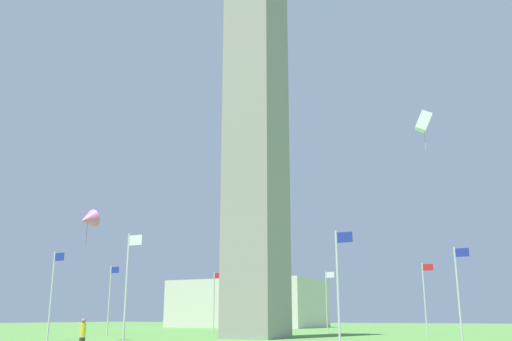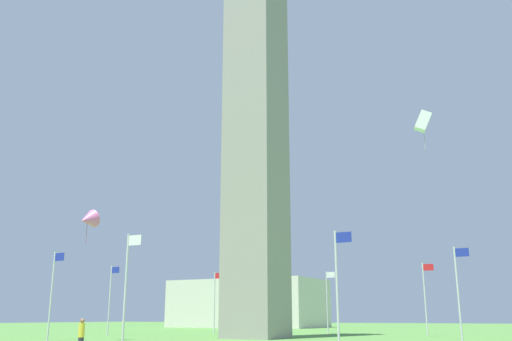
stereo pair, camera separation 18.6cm
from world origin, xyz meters
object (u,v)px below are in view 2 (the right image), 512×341
obelisk_monument (256,105)px  person_yellow_shirt (81,336)px  flagpole_nw (338,282)px  kite_white_box (423,121)px  flagpole_w (127,283)px  distant_building (248,304)px  flagpole_sw (52,291)px  kite_pink_delta (88,220)px  flagpole_s (110,296)px  flagpole_se (215,299)px  flagpole_ne (425,295)px  flagpole_e (328,299)px  flagpole_n (459,289)px

obelisk_monument → person_yellow_shirt: (1.75, -22.40, -20.94)m
flagpole_nw → kite_white_box: kite_white_box is taller
flagpole_w → distant_building: size_ratio=0.26×
flagpole_sw → kite_pink_delta: size_ratio=2.39×
flagpole_s → kite_pink_delta: kite_pink_delta is taller
kite_pink_delta → flagpole_se: bearing=97.1°
flagpole_s → person_yellow_shirt: flagpole_s is taller
flagpole_nw → kite_pink_delta: (-21.34, 0.26, 5.58)m
flagpole_ne → flagpole_nw: (-0.00, -24.36, 0.00)m
obelisk_monument → flagpole_s: size_ratio=6.22×
flagpole_se → kite_pink_delta: bearing=-82.9°
flagpole_w → flagpole_se: bearing=112.5°
flagpole_ne → flagpole_s: bearing=-157.5°
flagpole_ne → kite_white_box: kite_white_box is taller
flagpole_se → flagpole_w: size_ratio=1.00×
obelisk_monument → person_yellow_shirt: bearing=-85.5°
obelisk_monument → flagpole_e: bearing=89.8°
flagpole_sw → flagpole_nw: (24.36, -0.00, 0.00)m
flagpole_e → flagpole_se: size_ratio=1.00×
obelisk_monument → person_yellow_shirt: 30.72m
flagpole_e → kite_pink_delta: bearing=-107.5°
kite_white_box → distant_building: 69.91m
obelisk_monument → flagpole_ne: 24.90m
flagpole_n → flagpole_sw: same height
flagpole_se → kite_white_box: kite_white_box is taller
obelisk_monument → flagpole_e: 24.87m
flagpole_sw → flagpole_ne: bearing=45.0°
flagpole_ne → flagpole_e: size_ratio=1.00×
flagpole_ne → flagpole_e: same height
flagpole_ne → kite_pink_delta: bearing=-131.5°
person_yellow_shirt → kite_white_box: size_ratio=0.63×
distant_building → flagpole_w: bearing=-67.1°
kite_pink_delta → distant_building: size_ratio=0.11×
obelisk_monument → flagpole_w: obelisk_monument is taller
kite_white_box → flagpole_n: bearing=88.2°
kite_white_box → distant_building: size_ratio=0.11×
flagpole_s → distant_building: size_ratio=0.26×
flagpole_nw → flagpole_e: bearing=112.5°
flagpole_s → flagpole_se: bearing=67.5°
flagpole_ne → flagpole_s: size_ratio=1.00×
flagpole_sw → kite_white_box: kite_white_box is taller
flagpole_sw → flagpole_w: size_ratio=1.00×
flagpole_w → flagpole_n: bearing=45.0°
flagpole_n → person_yellow_shirt: 27.43m
flagpole_e → flagpole_sw: 31.82m
flagpole_se → flagpole_sw: same height
flagpole_nw → kite_white_box: bearing=45.7°
flagpole_se → person_yellow_shirt: 37.38m
flagpole_nw → distant_building: bearing=123.7°
flagpole_ne → person_yellow_shirt: size_ratio=3.98×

